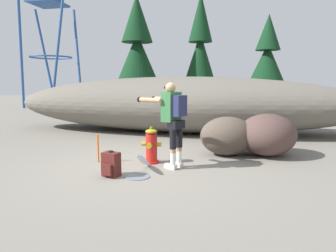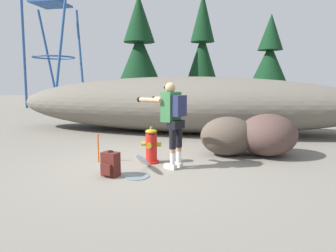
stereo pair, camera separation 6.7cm
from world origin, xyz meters
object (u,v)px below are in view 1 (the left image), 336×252
fire_hydrant (151,146)px  boulder_large (227,136)px  survey_stake (98,148)px  utility_worker (172,115)px  boulder_mid (267,135)px  spare_backpack (111,165)px

fire_hydrant → boulder_large: 1.85m
boulder_large → survey_stake: 2.93m
utility_worker → boulder_large: utility_worker is taller
boulder_large → boulder_mid: 0.92m
spare_backpack → survey_stake: survey_stake is taller
spare_backpack → boulder_mid: bearing=142.5°
utility_worker → survey_stake: (-1.61, 0.06, -0.76)m
fire_hydrant → boulder_mid: size_ratio=0.56×
boulder_large → fire_hydrant: bearing=-146.5°
boulder_large → utility_worker: bearing=-129.9°
boulder_mid → boulder_large: bearing=-169.4°
fire_hydrant → boulder_large: boulder_large is taller
fire_hydrant → spare_backpack: bearing=-114.6°
spare_backpack → boulder_large: size_ratio=0.37×
utility_worker → fire_hydrant: bearing=0.4°
fire_hydrant → utility_worker: bearing=-26.1°
boulder_mid → survey_stake: 3.83m
boulder_mid → survey_stake: (-3.57, -1.37, -0.19)m
utility_worker → boulder_mid: size_ratio=1.22×
fire_hydrant → boulder_large: size_ratio=0.61×
boulder_mid → fire_hydrant: bearing=-154.0°
survey_stake → fire_hydrant: bearing=9.2°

